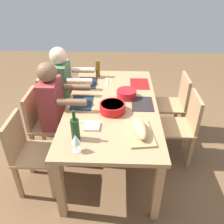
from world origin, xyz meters
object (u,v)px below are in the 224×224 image
Objects in this scene: diner_near_center at (56,106)px; bread_loaf at (140,128)px; chair_far_center at (183,124)px; dining_table at (112,110)px; napkin_stack at (92,126)px; chair_far_left at (175,102)px; serving_bowl_fruit at (112,107)px; chair_near_center at (42,121)px; beer_bottle at (98,69)px; cutting_board at (140,133)px; wine_bottle at (75,129)px; diner_near_left at (65,86)px; serving_bowl_greens at (127,93)px; chair_near_right at (28,150)px; wine_glass at (76,140)px; chair_near_left at (53,100)px.

bread_loaf is (0.53, 0.90, 0.11)m from diner_near_center.
chair_far_center is 0.71× the size of diner_near_center.
dining_table is 5.71× the size of bread_loaf.
napkin_stack is at bearing -65.50° from chair_far_center.
chair_far_left is 3.22× the size of serving_bowl_fruit.
diner_near_center is (0.00, -0.63, 0.04)m from dining_table.
beer_bottle reaches higher than chair_near_center.
cutting_board is 1.35m from beer_bottle.
chair_far_left is 2.12× the size of cutting_board.
chair_far_left is 1.00× the size of chair_far_center.
diner_near_left is at bearing -163.37° from wine_bottle.
chair_far_center is 1.31m from beer_bottle.
wine_bottle reaches higher than napkin_stack.
diner_near_left is 5.39× the size of serving_bowl_greens.
napkin_stack is (-0.06, 0.64, 0.27)m from chair_near_right.
wine_glass is at bearing -65.01° from bread_loaf.
chair_near_right is 0.72m from wine_glass.
napkin_stack is (0.45, 0.64, 0.27)m from chair_near_center.
chair_near_right is at bearing 0.00° from chair_near_left.
diner_near_left is at bearing -139.16° from cutting_board.
wine_bottle is at bearing -80.77° from bread_loaf.
chair_near_center is 3.86× the size of beer_bottle.
diner_near_center is 1.05m from bread_loaf.
chair_near_right is 3.22× the size of serving_bowl_fruit.
chair_near_left is at bearing -133.84° from bread_loaf.
chair_far_center is at bearing 90.00° from dining_table.
chair_near_center is 0.83m from napkin_stack.
chair_near_left is 0.71× the size of diner_near_left.
serving_bowl_fruit is at bearing -78.25° from chair_far_center.
diner_near_left reaches higher than chair_far_left.
chair_far_center is (0.00, 0.81, -0.18)m from dining_table.
diner_near_center is (0.50, 0.00, 0.00)m from diner_near_left.
chair_near_center is 0.89m from wine_bottle.
chair_far_left is 2.66× the size of bread_loaf.
chair_near_right is at bearing -58.21° from chair_far_left.
serving_bowl_fruit is 0.92m from beer_bottle.
chair_near_center is 1.00m from beer_bottle.
chair_far_center is 3.86× the size of beer_bottle.
chair_near_center is 6.07× the size of napkin_stack.
wine_glass is (1.28, 0.37, 0.16)m from diner_near_left.
serving_bowl_greens is at bearing 100.73° from diner_near_center.
diner_near_left is 1.34m from wine_glass.
serving_bowl_fruit is 0.67m from wine_glass.
dining_table is at bearing 16.79° from beer_bottle.
chair_far_center is 1.45m from diner_near_center.
cutting_board is at bearing 26.71° from dining_table.
chair_far_center and chair_near_right have the same top height.
wine_glass reaches higher than chair_near_left.
chair_near_left reaches higher than cutting_board.
wine_bottle is (0.09, -0.56, 0.10)m from cutting_board.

